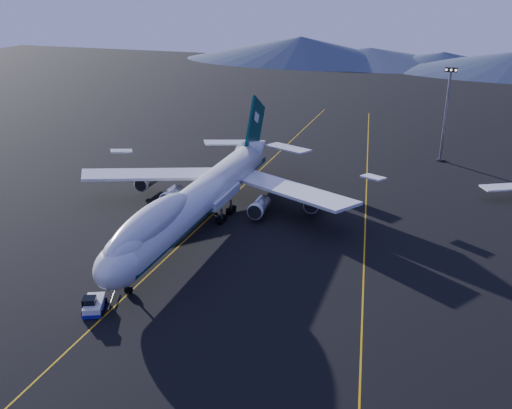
% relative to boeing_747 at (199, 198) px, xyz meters
% --- Properties ---
extents(ground, '(500.00, 500.00, 0.00)m').
position_rel_boeing_747_xyz_m(ground, '(-0.00, -0.03, -5.81)').
color(ground, black).
rests_on(ground, ground).
extents(taxiway_line_main, '(0.25, 220.00, 0.01)m').
position_rel_boeing_747_xyz_m(taxiway_line_main, '(-0.00, -0.03, -5.80)').
color(taxiway_line_main, '#CE950C').
rests_on(taxiway_line_main, ground).
extents(taxiway_line_side, '(28.08, 198.09, 0.01)m').
position_rel_boeing_747_xyz_m(taxiway_line_side, '(30.00, 9.97, -5.80)').
color(taxiway_line_side, '#CE950C').
rests_on(taxiway_line_side, ground).
extents(boeing_747, '(59.62, 72.43, 19.37)m').
position_rel_boeing_747_xyz_m(boeing_747, '(0.00, 0.00, 0.00)').
color(boeing_747, silver).
rests_on(boeing_747, ground).
extents(pushback_tug, '(4.53, 5.83, 2.27)m').
position_rel_boeing_747_xyz_m(pushback_tug, '(-2.21, -32.25, -5.10)').
color(pushback_tug, silver).
rests_on(pushback_tug, ground).
extents(floodlight_mast, '(2.95, 2.21, 23.85)m').
position_rel_boeing_747_xyz_m(floodlight_mast, '(41.91, 58.85, 6.27)').
color(floodlight_mast, black).
rests_on(floodlight_mast, ground).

